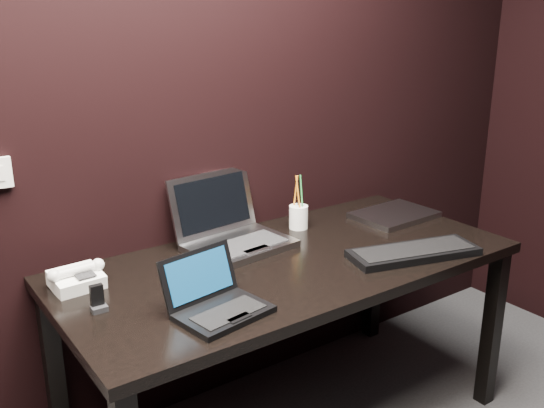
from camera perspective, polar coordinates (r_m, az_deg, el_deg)
wall_back at (r=2.29m, az=-10.45°, el=9.46°), size 4.00×0.00×4.00m
desk at (r=2.29m, az=1.65°, el=-6.96°), size 1.70×0.80×0.74m
netbook at (r=1.87m, az=-5.23°, el=-9.14°), size 0.30×0.28×0.17m
silver_laptop at (r=2.37m, az=-3.74°, el=-2.78°), size 0.42×0.39×0.27m
ext_keyboard at (r=2.34m, az=13.19°, el=-4.44°), size 0.52×0.29×0.03m
closed_laptop at (r=2.75m, az=11.43°, el=-1.00°), size 0.36×0.26×0.02m
desk_phone at (r=2.12m, az=-17.91°, el=-6.66°), size 0.19×0.15×0.09m
mobile_phone at (r=1.95m, az=-16.08°, el=-8.77°), size 0.05×0.04×0.08m
pen_cup at (r=2.55m, az=2.51°, el=-1.13°), size 0.10×0.10×0.23m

